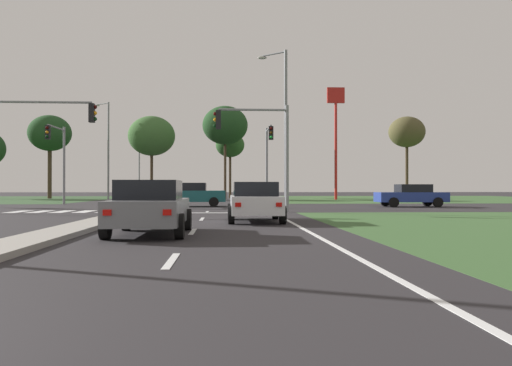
{
  "coord_description": "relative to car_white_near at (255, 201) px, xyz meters",
  "views": [
    {
      "loc": [
        4.44,
        -3.32,
        1.29
      ],
      "look_at": [
        6.78,
        36.73,
        1.61
      ],
      "focal_mm": 36.82,
      "sensor_mm": 36.0,
      "label": 1
    }
  ],
  "objects": [
    {
      "name": "median_island_far",
      "position": [
        -5.55,
        38.65,
        -0.69
      ],
      "size": [
        1.2,
        36.0,
        0.14
      ],
      "primitive_type": "cube",
      "color": "#ADA89E",
      "rests_on": "ground"
    },
    {
      "name": "street_lamp_fourth",
      "position": [
        -13.44,
        57.49,
        4.74
      ],
      "size": [
        2.38,
        1.33,
        9.85
      ],
      "color": "gray",
      "rests_on": "ground"
    },
    {
      "name": "stop_bar_near",
      "position": [
        -1.75,
        6.65,
        -0.76
      ],
      "size": [
        6.4,
        0.5,
        0.01
      ],
      "primitive_type": "cube",
      "color": "silver",
      "rests_on": "ground"
    },
    {
      "name": "lane_dash_fourth",
      "position": [
        -2.05,
        7.59,
        -0.76
      ],
      "size": [
        0.14,
        2.0,
        0.01
      ],
      "primitive_type": "cube",
      "color": "silver",
      "rests_on": "ground"
    },
    {
      "name": "grass_verge_far_right",
      "position": [
        19.95,
        38.15,
        -0.76
      ],
      "size": [
        35.0,
        35.0,
        0.01
      ],
      "primitive_type": "cube",
      "color": "#385B2D",
      "rests_on": "ground"
    },
    {
      "name": "median_island_near",
      "position": [
        -5.55,
        -5.35,
        -0.69
      ],
      "size": [
        1.2,
        22.0,
        0.14
      ],
      "primitive_type": "cube",
      "color": "gray",
      "rests_on": "ground"
    },
    {
      "name": "edge_line_right",
      "position": [
        1.3,
        -4.35,
        -0.76
      ],
      "size": [
        0.14,
        24.0,
        0.01
      ],
      "primitive_type": "cube",
      "color": "silver",
      "rests_on": "ground"
    },
    {
      "name": "car_maroon_second",
      "position": [
        -7.73,
        42.91,
        0.03
      ],
      "size": [
        2.1,
        4.44,
        1.55
      ],
      "rotation": [
        0.0,
        0.0,
        3.14
      ],
      "color": "maroon",
      "rests_on": "ground"
    },
    {
      "name": "crosswalk_bar_second",
      "position": [
        -10.8,
        8.45,
        -0.76
      ],
      "size": [
        0.7,
        2.8,
        0.01
      ],
      "primitive_type": "cube",
      "color": "silver",
      "rests_on": "ground"
    },
    {
      "name": "street_lamp_third",
      "position": [
        -13.76,
        37.36,
        4.97
      ],
      "size": [
        1.82,
        1.26,
        10.41
      ],
      "color": "gray",
      "rests_on": "ground"
    },
    {
      "name": "crosswalk_bar_fourth",
      "position": [
        -8.5,
        8.45,
        -0.76
      ],
      "size": [
        0.7,
        2.8,
        0.01
      ],
      "primitive_type": "cube",
      "color": "silver",
      "rests_on": "ground"
    },
    {
      "name": "crosswalk_bar_seventh",
      "position": [
        -5.05,
        8.45,
        -0.76
      ],
      "size": [
        0.7,
        2.8,
        0.01
      ],
      "primitive_type": "cube",
      "color": "silver",
      "rests_on": "ground"
    },
    {
      "name": "car_silver_fifth",
      "position": [
        -7.93,
        36.02,
        0.03
      ],
      "size": [
        1.98,
        4.55,
        1.56
      ],
      "rotation": [
        0.0,
        0.0,
        3.14
      ],
      "color": "#B7B7BC",
      "rests_on": "ground"
    },
    {
      "name": "car_white_near",
      "position": [
        0.0,
        0.0,
        0.0
      ],
      "size": [
        2.02,
        4.4,
        1.48
      ],
      "color": "silver",
      "rests_on": "ground"
    },
    {
      "name": "car_grey_sixth",
      "position": [
        -3.15,
        -5.24,
        -0.0
      ],
      "size": [
        2.03,
        4.31,
        1.48
      ],
      "color": "slate",
      "rests_on": "ground"
    },
    {
      "name": "treeline_third",
      "position": [
        -9.13,
        37.92,
        6.09
      ],
      "size": [
        5.07,
        5.07,
        9.03
      ],
      "color": "#423323",
      "rests_on": "ground"
    },
    {
      "name": "treeline_fourth",
      "position": [
        -1.14,
        37.83,
        7.29
      ],
      "size": [
        4.96,
        4.96,
        10.18
      ],
      "color": "#423323",
      "rests_on": "ground"
    },
    {
      "name": "ground_plane",
      "position": [
        -5.55,
        13.65,
        -0.76
      ],
      "size": [
        200.0,
        200.0,
        0.0
      ],
      "primitive_type": "plane",
      "color": "#282628"
    },
    {
      "name": "car_blue_fourth",
      "position": [
        11.09,
        14.07,
        -0.0
      ],
      "size": [
        4.54,
        1.97,
        1.48
      ],
      "rotation": [
        0.0,
        0.0,
        1.57
      ],
      "color": "navy",
      "rests_on": "ground"
    },
    {
      "name": "lane_dash_near",
      "position": [
        -2.05,
        -10.41,
        -0.76
      ],
      "size": [
        0.14,
        2.0,
        0.01
      ],
      "primitive_type": "cube",
      "color": "silver",
      "rests_on": "ground"
    },
    {
      "name": "treeline_second",
      "position": [
        -20.96,
        40.83,
        6.59
      ],
      "size": [
        4.77,
        4.77,
        9.43
      ],
      "color": "#423323",
      "rests_on": "ground"
    },
    {
      "name": "traffic_signal_near_left",
      "position": [
        -11.09,
        7.05,
        3.28
      ],
      "size": [
        5.69,
        0.32,
        5.79
      ],
      "color": "gray",
      "rests_on": "ground"
    },
    {
      "name": "crosswalk_bar_sixth",
      "position": [
        -6.2,
        8.45,
        -0.76
      ],
      "size": [
        0.7,
        2.8,
        0.01
      ],
      "primitive_type": "cube",
      "color": "silver",
      "rests_on": "ground"
    },
    {
      "name": "treeline_sixth",
      "position": [
        20.52,
        41.67,
        7.08
      ],
      "size": [
        4.3,
        4.3,
        9.72
      ],
      "color": "#423323",
      "rests_on": "ground"
    },
    {
      "name": "street_lamp_second",
      "position": [
        2.4,
        11.89,
        4.56
      ],
      "size": [
        1.72,
        1.42,
        9.59
      ],
      "color": "gray",
      "rests_on": "ground"
    },
    {
      "name": "traffic_signal_near_right",
      "position": [
        0.68,
        7.05,
        2.98
      ],
      "size": [
        3.86,
        0.32,
        5.5
      ],
      "color": "gray",
      "rests_on": "ground"
    },
    {
      "name": "fastfood_pole_sign",
      "position": [
        10.25,
        33.73,
        7.68
      ],
      "size": [
        1.8,
        0.4,
        11.56
      ],
      "color": "red",
      "rests_on": "ground"
    },
    {
      "name": "car_teal_seventh",
      "position": [
        -3.27,
        15.64,
        0.05
      ],
      "size": [
        4.32,
        2.09,
        1.58
      ],
      "rotation": [
        0.0,
        0.0,
        -1.57
      ],
      "color": "#19565B",
      "rests_on": "ground"
    },
    {
      "name": "lane_dash_third",
      "position": [
        -2.05,
        1.59,
        -0.76
      ],
      "size": [
        0.14,
        2.0,
        0.01
      ],
      "primitive_type": "cube",
      "color": "silver",
      "rests_on": "ground"
    },
    {
      "name": "crosswalk_bar_near",
      "position": [
        -11.95,
        8.45,
        -0.76
      ],
      "size": [
        0.7,
        2.8,
        0.01
      ],
      "primitive_type": "cube",
      "color": "silver",
      "rests_on": "ground"
    },
    {
      "name": "traffic_signal_far_right",
      "position": [
        2.05,
        18.83,
        3.2
      ],
      "size": [
        0.32,
        4.08,
        5.82
      ],
      "color": "gray",
      "rests_on": "ground"
    },
    {
      "name": "traffic_signal_far_left",
      "position": [
        -13.15,
        18.88,
        3.17
      ],
      "size": [
        0.32,
        3.96,
        5.79
      ],
      "color": "gray",
      "rests_on": "ground"
    },
    {
      "name": "lane_dash_second",
      "position": [
        -2.05,
        -4.41,
        -0.76
      ],
      "size": [
        0.14,
        2.0,
        0.01
      ],
      "primitive_type": "cube",
      "color": "silver",
      "rests_on": "ground"
    },
    {
      "name": "treeline_fifth",
      "position": [
        -0.55,
        42.98,
        5.52
      ],
      "size": [
        3.43,
        3.43,
        7.79
      ],
      "color": "#423323",
      "rests_on": "ground"
    },
    {
      "name": "crosswalk_bar_fifth",
      "position": [
        -7.35,
        8.45,
        -0.76
      ],
      "size": [
        0.7,
        2.8,
        0.01
      ],
      "primitive_type": "cube",
      "color": "silver",
      "rests_on": "ground"
    },
    {
      "name": "crosswalk_bar_third",
      "position": [
        -9.65,
        8.45,
        -0.76
      ],
      "size": [
        0.7,
        2.8,
        0.01
      ],
      "primitive_type": "cube",
      "color": "silver",
      "rests_on": "ground"
    }
  ]
}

